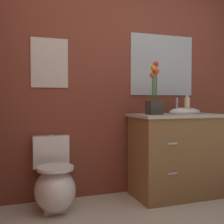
% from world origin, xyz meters
% --- Properties ---
extents(wall_back, '(4.60, 0.05, 2.50)m').
position_xyz_m(wall_back, '(0.20, 1.64, 1.25)').
color(wall_back, brown).
rests_on(wall_back, ground_plane).
extents(toilet, '(0.38, 0.59, 0.69)m').
position_xyz_m(toilet, '(-0.81, 1.35, 0.24)').
color(toilet, white).
rests_on(toilet, ground_plane).
extents(vanity_cabinet, '(0.94, 0.56, 1.07)m').
position_xyz_m(vanity_cabinet, '(0.49, 1.32, 0.46)').
color(vanity_cabinet, brown).
rests_on(vanity_cabinet, ground_plane).
extents(flower_vase, '(0.14, 0.14, 0.55)m').
position_xyz_m(flower_vase, '(0.21, 1.27, 1.06)').
color(flower_vase, '#38332D').
rests_on(flower_vase, vanity_cabinet).
extents(soap_bottle, '(0.06, 0.06, 0.20)m').
position_xyz_m(soap_bottle, '(0.59, 1.25, 0.98)').
color(soap_bottle, beige).
rests_on(soap_bottle, vanity_cabinet).
extents(wall_poster, '(0.37, 0.01, 0.50)m').
position_xyz_m(wall_poster, '(-0.81, 1.61, 1.42)').
color(wall_poster, beige).
extents(wall_mirror, '(0.80, 0.01, 0.70)m').
position_xyz_m(wall_mirror, '(0.49, 1.61, 1.45)').
color(wall_mirror, '#B2BCC6').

